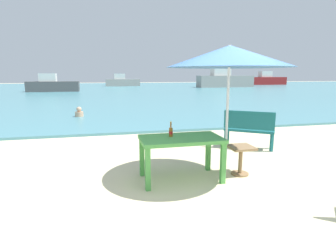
{
  "coord_description": "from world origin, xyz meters",
  "views": [
    {
      "loc": [
        -1.71,
        -3.35,
        1.83
      ],
      "look_at": [
        -0.22,
        3.0,
        0.6
      ],
      "focal_mm": 29.46,
      "sensor_mm": 36.0,
      "label": 1
    }
  ],
  "objects_px": {
    "picnic_table_green": "(181,144)",
    "patio_umbrella": "(229,56)",
    "beer_bottle_amber": "(171,131)",
    "bench_teal_center": "(249,127)",
    "swimmer_person": "(79,113)",
    "boat_fishing_trawler": "(122,82)",
    "side_table_wood": "(241,156)",
    "boat_tanker": "(224,80)",
    "boat_barge": "(267,80)",
    "boat_ferry": "(52,85)"
  },
  "relations": [
    {
      "from": "picnic_table_green",
      "to": "patio_umbrella",
      "type": "height_order",
      "value": "patio_umbrella"
    },
    {
      "from": "picnic_table_green",
      "to": "beer_bottle_amber",
      "type": "bearing_deg",
      "value": 147.54
    },
    {
      "from": "bench_teal_center",
      "to": "swimmer_person",
      "type": "relative_size",
      "value": 2.89
    },
    {
      "from": "beer_bottle_amber",
      "to": "boat_fishing_trawler",
      "type": "relative_size",
      "value": 0.05
    },
    {
      "from": "patio_umbrella",
      "to": "side_table_wood",
      "type": "height_order",
      "value": "patio_umbrella"
    },
    {
      "from": "swimmer_person",
      "to": "boat_tanker",
      "type": "xyz_separation_m",
      "value": [
        17.34,
        23.54,
        0.84
      ]
    },
    {
      "from": "side_table_wood",
      "to": "swimmer_person",
      "type": "bearing_deg",
      "value": 114.19
    },
    {
      "from": "beer_bottle_amber",
      "to": "patio_umbrella",
      "type": "bearing_deg",
      "value": -13.0
    },
    {
      "from": "boat_barge",
      "to": "picnic_table_green",
      "type": "bearing_deg",
      "value": -124.52
    },
    {
      "from": "beer_bottle_amber",
      "to": "boat_barge",
      "type": "height_order",
      "value": "boat_barge"
    },
    {
      "from": "swimmer_person",
      "to": "boat_barge",
      "type": "relative_size",
      "value": 0.07
    },
    {
      "from": "side_table_wood",
      "to": "boat_fishing_trawler",
      "type": "relative_size",
      "value": 0.11
    },
    {
      "from": "side_table_wood",
      "to": "patio_umbrella",
      "type": "bearing_deg",
      "value": -165.01
    },
    {
      "from": "side_table_wood",
      "to": "boat_tanker",
      "type": "distance_m",
      "value": 34.12
    },
    {
      "from": "boat_tanker",
      "to": "picnic_table_green",
      "type": "bearing_deg",
      "value": -115.81
    },
    {
      "from": "picnic_table_green",
      "to": "swimmer_person",
      "type": "relative_size",
      "value": 3.41
    },
    {
      "from": "boat_barge",
      "to": "boat_tanker",
      "type": "bearing_deg",
      "value": -147.99
    },
    {
      "from": "beer_bottle_amber",
      "to": "patio_umbrella",
      "type": "distance_m",
      "value": 1.59
    },
    {
      "from": "picnic_table_green",
      "to": "boat_barge",
      "type": "relative_size",
      "value": 0.23
    },
    {
      "from": "patio_umbrella",
      "to": "boat_tanker",
      "type": "xyz_separation_m",
      "value": [
        14.27,
        31.24,
        -1.04
      ]
    },
    {
      "from": "boat_barge",
      "to": "beer_bottle_amber",
      "type": "bearing_deg",
      "value": -124.76
    },
    {
      "from": "beer_bottle_amber",
      "to": "boat_barge",
      "type": "bearing_deg",
      "value": 55.24
    },
    {
      "from": "bench_teal_center",
      "to": "boat_tanker",
      "type": "xyz_separation_m",
      "value": [
        12.85,
        29.52,
        0.54
      ]
    },
    {
      "from": "side_table_wood",
      "to": "boat_barge",
      "type": "bearing_deg",
      "value": 56.66
    },
    {
      "from": "patio_umbrella",
      "to": "beer_bottle_amber",
      "type": "bearing_deg",
      "value": 167.0
    },
    {
      "from": "bench_teal_center",
      "to": "boat_ferry",
      "type": "height_order",
      "value": "boat_ferry"
    },
    {
      "from": "beer_bottle_amber",
      "to": "boat_tanker",
      "type": "height_order",
      "value": "boat_tanker"
    },
    {
      "from": "patio_umbrella",
      "to": "boat_fishing_trawler",
      "type": "bearing_deg",
      "value": 88.74
    },
    {
      "from": "beer_bottle_amber",
      "to": "side_table_wood",
      "type": "distance_m",
      "value": 1.39
    },
    {
      "from": "beer_bottle_amber",
      "to": "bench_teal_center",
      "type": "bearing_deg",
      "value": 32.35
    },
    {
      "from": "patio_umbrella",
      "to": "bench_teal_center",
      "type": "xyz_separation_m",
      "value": [
        1.41,
        1.71,
        -1.58
      ]
    },
    {
      "from": "boat_tanker",
      "to": "boat_ferry",
      "type": "relative_size",
      "value": 1.52
    },
    {
      "from": "boat_tanker",
      "to": "side_table_wood",
      "type": "bearing_deg",
      "value": -114.09
    },
    {
      "from": "boat_tanker",
      "to": "boat_ferry",
      "type": "distance_m",
      "value": 21.94
    },
    {
      "from": "boat_ferry",
      "to": "side_table_wood",
      "type": "bearing_deg",
      "value": -74.1
    },
    {
      "from": "picnic_table_green",
      "to": "bench_teal_center",
      "type": "height_order",
      "value": "bench_teal_center"
    },
    {
      "from": "swimmer_person",
      "to": "boat_tanker",
      "type": "distance_m",
      "value": 29.25
    },
    {
      "from": "boat_barge",
      "to": "side_table_wood",
      "type": "bearing_deg",
      "value": -123.34
    },
    {
      "from": "picnic_table_green",
      "to": "side_table_wood",
      "type": "relative_size",
      "value": 2.59
    },
    {
      "from": "bench_teal_center",
      "to": "swimmer_person",
      "type": "bearing_deg",
      "value": 126.84
    },
    {
      "from": "side_table_wood",
      "to": "boat_ferry",
      "type": "distance_m",
      "value": 27.04
    },
    {
      "from": "swimmer_person",
      "to": "boat_tanker",
      "type": "relative_size",
      "value": 0.05
    },
    {
      "from": "patio_umbrella",
      "to": "boat_fishing_trawler",
      "type": "xyz_separation_m",
      "value": [
        0.84,
        38.0,
        -1.38
      ]
    },
    {
      "from": "beer_bottle_amber",
      "to": "bench_teal_center",
      "type": "distance_m",
      "value": 2.81
    },
    {
      "from": "swimmer_person",
      "to": "boat_ferry",
      "type": "relative_size",
      "value": 0.08
    },
    {
      "from": "beer_bottle_amber",
      "to": "bench_teal_center",
      "type": "relative_size",
      "value": 0.22
    },
    {
      "from": "picnic_table_green",
      "to": "boat_barge",
      "type": "xyz_separation_m",
      "value": [
        26.2,
        38.09,
        0.24
      ]
    },
    {
      "from": "side_table_wood",
      "to": "boat_barge",
      "type": "xyz_separation_m",
      "value": [
        25.07,
        38.11,
        0.54
      ]
    },
    {
      "from": "patio_umbrella",
      "to": "boat_ferry",
      "type": "distance_m",
      "value": 27.07
    },
    {
      "from": "picnic_table_green",
      "to": "swimmer_person",
      "type": "bearing_deg",
      "value": 106.79
    }
  ]
}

